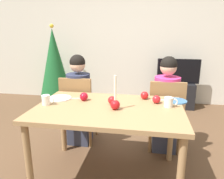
{
  "coord_description": "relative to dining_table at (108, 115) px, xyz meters",
  "views": [
    {
      "loc": [
        0.36,
        -1.89,
        1.45
      ],
      "look_at": [
        0.0,
        0.2,
        0.87
      ],
      "focal_mm": 34.46,
      "sensor_mm": 36.0,
      "label": 1
    }
  ],
  "objects": [
    {
      "name": "plate_left",
      "position": [
        -0.56,
        0.17,
        0.09
      ],
      "size": [
        0.25,
        0.25,
        0.01
      ],
      "primitive_type": "cylinder",
      "color": "silver",
      "rests_on": "dining_table"
    },
    {
      "name": "mug_left",
      "position": [
        -0.61,
        -0.03,
        0.13
      ],
      "size": [
        0.12,
        0.08,
        0.1
      ],
      "color": "silver",
      "rests_on": "dining_table"
    },
    {
      "name": "fork_right",
      "position": [
        0.49,
        0.3,
        0.09
      ],
      "size": [
        0.18,
        0.04,
        0.01
      ],
      "primitive_type": "cube",
      "rotation": [
        0.0,
        0.0,
        0.16
      ],
      "color": "silver",
      "rests_on": "dining_table"
    },
    {
      "name": "apple_by_right_mug",
      "position": [
        0.02,
        0.09,
        0.12
      ],
      "size": [
        0.08,
        0.08,
        0.08
      ],
      "primitive_type": "sphere",
      "color": "#AB191C",
      "rests_on": "dining_table"
    },
    {
      "name": "person_right_child",
      "position": [
        0.59,
        0.64,
        -0.1
      ],
      "size": [
        0.3,
        0.3,
        1.17
      ],
      "color": "#33384C",
      "rests_on": "ground"
    },
    {
      "name": "tv_stand",
      "position": [
        0.92,
        2.3,
        -0.43
      ],
      "size": [
        0.64,
        0.4,
        0.48
      ],
      "primitive_type": "cube",
      "color": "black",
      "rests_on": "ground"
    },
    {
      "name": "person_left_child",
      "position": [
        -0.51,
        0.64,
        -0.1
      ],
      "size": [
        0.3,
        0.3,
        1.17
      ],
      "color": "#33384C",
      "rests_on": "ground"
    },
    {
      "name": "chair_right",
      "position": [
        0.59,
        0.61,
        -0.15
      ],
      "size": [
        0.4,
        0.4,
        0.9
      ],
      "color": "olive",
      "rests_on": "ground"
    },
    {
      "name": "tv",
      "position": [
        0.92,
        2.3,
        0.04
      ],
      "size": [
        0.79,
        0.05,
        0.46
      ],
      "color": "black",
      "rests_on": "tv_stand"
    },
    {
      "name": "apple_far_edge",
      "position": [
        0.45,
        0.19,
        0.12
      ],
      "size": [
        0.08,
        0.08,
        0.08
      ],
      "primitive_type": "sphere",
      "color": "red",
      "rests_on": "dining_table"
    },
    {
      "name": "dining_table",
      "position": [
        0.0,
        0.0,
        0.0
      ],
      "size": [
        1.4,
        0.9,
        0.75
      ],
      "color": "#99754C",
      "rests_on": "ground"
    },
    {
      "name": "mug_right",
      "position": [
        0.56,
        0.1,
        0.13
      ],
      "size": [
        0.13,
        0.08,
        0.1
      ],
      "color": "silver",
      "rests_on": "dining_table"
    },
    {
      "name": "back_wall",
      "position": [
        0.0,
        2.6,
        0.63
      ],
      "size": [
        6.4,
        0.1,
        2.6
      ],
      "primitive_type": "cube",
      "color": "beige",
      "rests_on": "ground"
    },
    {
      "name": "apple_near_candle",
      "position": [
        0.33,
        0.31,
        0.12
      ],
      "size": [
        0.08,
        0.08,
        0.08
      ],
      "primitive_type": "sphere",
      "color": "red",
      "rests_on": "dining_table"
    },
    {
      "name": "ground_plane",
      "position": [
        0.0,
        0.0,
        -0.67
      ],
      "size": [
        7.68,
        7.68,
        0.0
      ],
      "primitive_type": "plane",
      "color": "brown"
    },
    {
      "name": "apple_by_left_plate",
      "position": [
        -0.29,
        0.16,
        0.13
      ],
      "size": [
        0.09,
        0.09,
        0.09
      ],
      "primitive_type": "sphere",
      "color": "#AF0F20",
      "rests_on": "dining_table"
    },
    {
      "name": "plate_right",
      "position": [
        0.66,
        0.29,
        0.09
      ],
      "size": [
        0.21,
        0.21,
        0.01
      ],
      "primitive_type": "cylinder",
      "color": "teal",
      "rests_on": "dining_table"
    },
    {
      "name": "chair_left",
      "position": [
        -0.51,
        0.61,
        -0.15
      ],
      "size": [
        0.4,
        0.4,
        0.9
      ],
      "color": "olive",
      "rests_on": "ground"
    },
    {
      "name": "candle_centerpiece",
      "position": [
        0.07,
        -0.05,
        0.15
      ],
      "size": [
        0.09,
        0.09,
        0.32
      ],
      "color": "red",
      "rests_on": "dining_table"
    },
    {
      "name": "christmas_tree",
      "position": [
        -1.5,
        2.13,
        0.15
      ],
      "size": [
        0.63,
        0.63,
        1.58
      ],
      "color": "brown",
      "rests_on": "ground"
    },
    {
      "name": "fork_left",
      "position": [
        -0.4,
        0.2,
        0.09
      ],
      "size": [
        0.18,
        0.05,
        0.01
      ],
      "primitive_type": "cube",
      "rotation": [
        0.0,
        0.0,
        0.23
      ],
      "color": "silver",
      "rests_on": "dining_table"
    }
  ]
}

